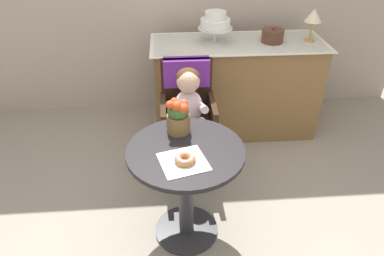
# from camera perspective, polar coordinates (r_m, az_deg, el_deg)

# --- Properties ---
(ground_plane) EXTENTS (8.00, 8.00, 0.00)m
(ground_plane) POSITION_cam_1_polar(r_m,az_deg,el_deg) (2.63, -0.88, -16.09)
(ground_plane) COLOR gray
(cafe_table) EXTENTS (0.72, 0.72, 0.72)m
(cafe_table) POSITION_cam_1_polar(r_m,az_deg,el_deg) (2.26, -0.98, -7.69)
(cafe_table) COLOR black
(cafe_table) RESTS_ON ground
(wicker_chair) EXTENTS (0.42, 0.45, 0.95)m
(wicker_chair) POSITION_cam_1_polar(r_m,az_deg,el_deg) (2.80, -0.75, 4.40)
(wicker_chair) COLOR #332114
(wicker_chair) RESTS_ON ground
(seated_child) EXTENTS (0.27, 0.32, 0.73)m
(seated_child) POSITION_cam_1_polar(r_m,az_deg,el_deg) (2.64, -0.54, 3.49)
(seated_child) COLOR silver
(seated_child) RESTS_ON ground
(paper_napkin) EXTENTS (0.32, 0.31, 0.00)m
(paper_napkin) POSITION_cam_1_polar(r_m,az_deg,el_deg) (2.03, -1.39, -5.43)
(paper_napkin) COLOR white
(paper_napkin) RESTS_ON cafe_table
(donut_front) EXTENTS (0.12, 0.12, 0.04)m
(donut_front) POSITION_cam_1_polar(r_m,az_deg,el_deg) (2.02, -1.12, -4.94)
(donut_front) COLOR #AD7542
(donut_front) RESTS_ON cafe_table
(flower_vase) EXTENTS (0.15, 0.15, 0.24)m
(flower_vase) POSITION_cam_1_polar(r_m,az_deg,el_deg) (2.22, -2.19, 1.99)
(flower_vase) COLOR brown
(flower_vase) RESTS_ON cafe_table
(display_counter) EXTENTS (1.56, 0.62, 0.90)m
(display_counter) POSITION_cam_1_polar(r_m,az_deg,el_deg) (3.44, 6.93, 6.47)
(display_counter) COLOR olive
(display_counter) RESTS_ON ground
(tiered_cake_stand) EXTENTS (0.30, 0.30, 0.28)m
(tiered_cake_stand) POSITION_cam_1_polar(r_m,az_deg,el_deg) (3.17, 3.76, 16.52)
(tiered_cake_stand) COLOR silver
(tiered_cake_stand) RESTS_ON display_counter
(round_layer_cake) EXTENTS (0.19, 0.19, 0.14)m
(round_layer_cake) POSITION_cam_1_polar(r_m,az_deg,el_deg) (3.31, 12.80, 14.23)
(round_layer_cake) COLOR #4C2D1E
(round_layer_cake) RESTS_ON display_counter
(table_lamp) EXTENTS (0.15, 0.15, 0.28)m
(table_lamp) POSITION_cam_1_polar(r_m,az_deg,el_deg) (3.37, 18.90, 16.54)
(table_lamp) COLOR #B28C47
(table_lamp) RESTS_ON display_counter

